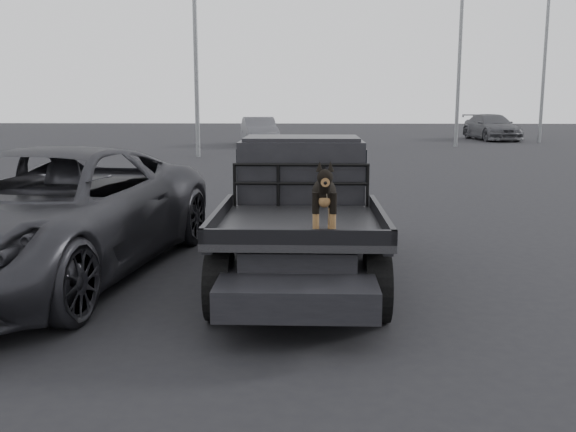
{
  "coord_description": "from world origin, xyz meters",
  "views": [
    {
      "loc": [
        -0.6,
        -6.45,
        2.3
      ],
      "look_at": [
        -0.81,
        -0.47,
        1.22
      ],
      "focal_mm": 40.0,
      "sensor_mm": 36.0,
      "label": 1
    }
  ],
  "objects_px": {
    "parked_suv": "(45,214)",
    "distant_car_a": "(259,131)",
    "distant_car_b": "(492,127)",
    "dog": "(324,198)",
    "flatbed_ute": "(300,243)"
  },
  "relations": [
    {
      "from": "parked_suv",
      "to": "distant_car_a",
      "type": "xyz_separation_m",
      "value": [
        0.78,
        25.42,
        -0.11
      ]
    },
    {
      "from": "parked_suv",
      "to": "distant_car_b",
      "type": "distance_m",
      "value": 33.69
    },
    {
      "from": "dog",
      "to": "parked_suv",
      "type": "distance_m",
      "value": 3.9
    },
    {
      "from": "dog",
      "to": "distant_car_a",
      "type": "relative_size",
      "value": 0.17
    },
    {
      "from": "dog",
      "to": "distant_car_b",
      "type": "height_order",
      "value": "dog"
    },
    {
      "from": "flatbed_ute",
      "to": "distant_car_b",
      "type": "distance_m",
      "value": 32.34
    },
    {
      "from": "flatbed_ute",
      "to": "parked_suv",
      "type": "relative_size",
      "value": 0.89
    },
    {
      "from": "distant_car_a",
      "to": "distant_car_b",
      "type": "height_order",
      "value": "distant_car_b"
    },
    {
      "from": "parked_suv",
      "to": "distant_car_a",
      "type": "height_order",
      "value": "parked_suv"
    },
    {
      "from": "dog",
      "to": "flatbed_ute",
      "type": "bearing_deg",
      "value": 100.32
    },
    {
      "from": "parked_suv",
      "to": "dog",
      "type": "bearing_deg",
      "value": -13.64
    },
    {
      "from": "dog",
      "to": "distant_car_b",
      "type": "distance_m",
      "value": 33.67
    },
    {
      "from": "flatbed_ute",
      "to": "dog",
      "type": "bearing_deg",
      "value": -79.68
    },
    {
      "from": "distant_car_a",
      "to": "distant_car_b",
      "type": "bearing_deg",
      "value": 9.54
    },
    {
      "from": "dog",
      "to": "distant_car_a",
      "type": "distance_m",
      "value": 26.98
    }
  ]
}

